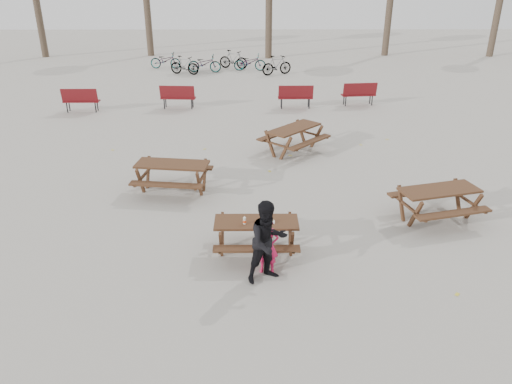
{
  "coord_description": "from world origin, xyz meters",
  "views": [
    {
      "loc": [
        -0.08,
        -9.42,
        5.82
      ],
      "look_at": [
        0.0,
        1.0,
        1.0
      ],
      "focal_mm": 35.0,
      "sensor_mm": 36.0,
      "label": 1
    }
  ],
  "objects_px": {
    "child": "(268,246)",
    "picnic_table_far": "(294,140)",
    "food_tray": "(270,222)",
    "soda_bottle": "(245,221)",
    "picnic_table_east": "(437,204)",
    "adult": "(268,242)",
    "main_picnic_table": "(256,229)",
    "picnic_table_north": "(173,178)"
  },
  "relations": [
    {
      "from": "child",
      "to": "picnic_table_north",
      "type": "height_order",
      "value": "child"
    },
    {
      "from": "main_picnic_table",
      "to": "food_tray",
      "type": "distance_m",
      "value": 0.37
    },
    {
      "from": "child",
      "to": "adult",
      "type": "relative_size",
      "value": 0.72
    },
    {
      "from": "picnic_table_east",
      "to": "picnic_table_north",
      "type": "xyz_separation_m",
      "value": [
        -6.72,
        1.7,
        0.01
      ]
    },
    {
      "from": "child",
      "to": "adult",
      "type": "distance_m",
      "value": 0.36
    },
    {
      "from": "picnic_table_far",
      "to": "soda_bottle",
      "type": "bearing_deg",
      "value": -150.35
    },
    {
      "from": "child",
      "to": "adult",
      "type": "height_order",
      "value": "adult"
    },
    {
      "from": "food_tray",
      "to": "picnic_table_north",
      "type": "bearing_deg",
      "value": 128.01
    },
    {
      "from": "picnic_table_east",
      "to": "child",
      "type": "bearing_deg",
      "value": -166.67
    },
    {
      "from": "picnic_table_north",
      "to": "picnic_table_far",
      "type": "relative_size",
      "value": 0.99
    },
    {
      "from": "adult",
      "to": "picnic_table_east",
      "type": "relative_size",
      "value": 0.9
    },
    {
      "from": "adult",
      "to": "picnic_table_far",
      "type": "xyz_separation_m",
      "value": [
        1.09,
        7.41,
        -0.43
      ]
    },
    {
      "from": "child",
      "to": "picnic_table_north",
      "type": "xyz_separation_m",
      "value": [
        -2.49,
        3.97,
        -0.19
      ]
    },
    {
      "from": "soda_bottle",
      "to": "food_tray",
      "type": "bearing_deg",
      "value": 5.38
    },
    {
      "from": "main_picnic_table",
      "to": "picnic_table_north",
      "type": "bearing_deg",
      "value": 125.21
    },
    {
      "from": "adult",
      "to": "picnic_table_north",
      "type": "bearing_deg",
      "value": 92.77
    },
    {
      "from": "food_tray",
      "to": "picnic_table_north",
      "type": "relative_size",
      "value": 0.09
    },
    {
      "from": "food_tray",
      "to": "picnic_table_far",
      "type": "distance_m",
      "value": 6.55
    },
    {
      "from": "adult",
      "to": "picnic_table_east",
      "type": "height_order",
      "value": "adult"
    },
    {
      "from": "main_picnic_table",
      "to": "picnic_table_north",
      "type": "distance_m",
      "value": 3.94
    },
    {
      "from": "soda_bottle",
      "to": "picnic_table_far",
      "type": "distance_m",
      "value": 6.71
    },
    {
      "from": "food_tray",
      "to": "soda_bottle",
      "type": "bearing_deg",
      "value": -174.62
    },
    {
      "from": "food_tray",
      "to": "main_picnic_table",
      "type": "bearing_deg",
      "value": 166.89
    },
    {
      "from": "food_tray",
      "to": "child",
      "type": "xyz_separation_m",
      "value": [
        -0.08,
        -0.68,
        -0.18
      ]
    },
    {
      "from": "adult",
      "to": "picnic_table_north",
      "type": "relative_size",
      "value": 0.88
    },
    {
      "from": "adult",
      "to": "child",
      "type": "bearing_deg",
      "value": 60.89
    },
    {
      "from": "food_tray",
      "to": "child",
      "type": "height_order",
      "value": "child"
    },
    {
      "from": "food_tray",
      "to": "soda_bottle",
      "type": "relative_size",
      "value": 1.06
    },
    {
      "from": "food_tray",
      "to": "picnic_table_east",
      "type": "distance_m",
      "value": 4.46
    },
    {
      "from": "picnic_table_north",
      "to": "picnic_table_far",
      "type": "xyz_separation_m",
      "value": [
        3.57,
        3.18,
        0.01
      ]
    },
    {
      "from": "food_tray",
      "to": "soda_bottle",
      "type": "distance_m",
      "value": 0.55
    },
    {
      "from": "soda_bottle",
      "to": "child",
      "type": "relative_size",
      "value": 0.14
    },
    {
      "from": "adult",
      "to": "picnic_table_east",
      "type": "bearing_deg",
      "value": 3.15
    },
    {
      "from": "food_tray",
      "to": "picnic_table_far",
      "type": "xyz_separation_m",
      "value": [
        1.0,
        6.46,
        -0.37
      ]
    },
    {
      "from": "soda_bottle",
      "to": "picnic_table_east",
      "type": "xyz_separation_m",
      "value": [
        4.7,
        1.64,
        -0.43
      ]
    },
    {
      "from": "adult",
      "to": "main_picnic_table",
      "type": "bearing_deg",
      "value": 74.41
    },
    {
      "from": "soda_bottle",
      "to": "picnic_table_far",
      "type": "xyz_separation_m",
      "value": [
        1.55,
        6.52,
        -0.42
      ]
    },
    {
      "from": "food_tray",
      "to": "picnic_table_east",
      "type": "height_order",
      "value": "picnic_table_east"
    },
    {
      "from": "food_tray",
      "to": "picnic_table_east",
      "type": "xyz_separation_m",
      "value": [
        4.15,
        1.59,
        -0.38
      ]
    },
    {
      "from": "soda_bottle",
      "to": "picnic_table_east",
      "type": "height_order",
      "value": "soda_bottle"
    },
    {
      "from": "picnic_table_east",
      "to": "adult",
      "type": "bearing_deg",
      "value": -164.04
    },
    {
      "from": "child",
      "to": "picnic_table_far",
      "type": "relative_size",
      "value": 0.62
    }
  ]
}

